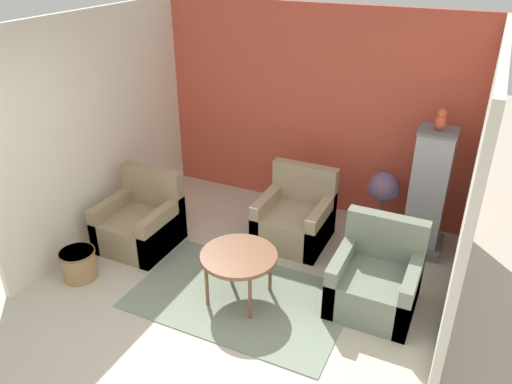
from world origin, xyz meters
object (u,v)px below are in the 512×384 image
object	(u,v)px
armchair_right	(376,281)
potted_plant	(383,194)
armchair_left	(141,223)
parrot	(441,120)
coffee_table	(239,258)
armchair_middle	(295,219)
wicker_basket	(79,264)
birdcage	(428,195)

from	to	relation	value
armchair_right	potted_plant	size ratio (longest dim) A/B	1.03
armchair_left	armchair_right	xyz separation A→B (m)	(2.73, 0.08, 0.00)
parrot	coffee_table	bearing A→B (deg)	-130.85
armchair_middle	wicker_basket	xyz separation A→B (m)	(-1.79, -1.68, -0.10)
armchair_middle	wicker_basket	distance (m)	2.46
coffee_table	armchair_right	size ratio (longest dim) A/B	0.87
parrot	armchair_left	bearing A→B (deg)	-156.24
coffee_table	parrot	xyz separation A→B (m)	(1.48, 1.71, 1.09)
parrot	wicker_basket	xyz separation A→B (m)	(-3.17, -2.13, -1.39)
coffee_table	armchair_left	distance (m)	1.56
coffee_table	armchair_right	xyz separation A→B (m)	(1.24, 0.49, -0.21)
armchair_left	armchair_right	world-z (taller)	same
armchair_left	armchair_right	size ratio (longest dim) A/B	1.00
potted_plant	armchair_left	bearing A→B (deg)	-150.87
birdcage	wicker_basket	world-z (taller)	birdcage
coffee_table	wicker_basket	size ratio (longest dim) A/B	2.01
potted_plant	parrot	bearing A→B (deg)	-7.99
parrot	potted_plant	world-z (taller)	parrot
parrot	birdcage	bearing A→B (deg)	-90.00
armchair_middle	birdcage	size ratio (longest dim) A/B	0.59
coffee_table	potted_plant	world-z (taller)	potted_plant
armchair_left	birdcage	xyz separation A→B (m)	(2.97, 1.31, 0.42)
coffee_table	armchair_middle	xyz separation A→B (m)	(0.10, 1.26, -0.21)
armchair_left	armchair_middle	size ratio (longest dim) A/B	1.00
armchair_left	parrot	distance (m)	3.50
armchair_right	wicker_basket	world-z (taller)	armchair_right
coffee_table	birdcage	bearing A→B (deg)	49.11
armchair_left	potted_plant	bearing A→B (deg)	29.13
armchair_left	birdcage	size ratio (longest dim) A/B	0.59
coffee_table	parrot	world-z (taller)	parrot
parrot	potted_plant	distance (m)	1.13
coffee_table	armchair_right	world-z (taller)	armchair_right
armchair_left	armchair_middle	xyz separation A→B (m)	(1.59, 0.86, 0.00)
parrot	wicker_basket	world-z (taller)	parrot
armchair_left	potted_plant	distance (m)	2.85
armchair_left	armchair_middle	bearing A→B (deg)	28.48
potted_plant	coffee_table	bearing A→B (deg)	-118.87
armchair_middle	potted_plant	bearing A→B (deg)	30.27
birdcage	parrot	distance (m)	0.87
armchair_left	parrot	bearing A→B (deg)	23.76
coffee_table	wicker_basket	distance (m)	1.77
armchair_right	armchair_middle	xyz separation A→B (m)	(-1.14, 0.78, 0.00)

